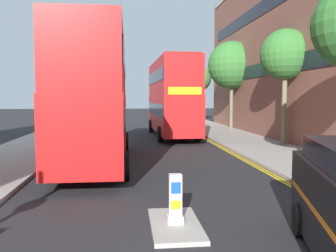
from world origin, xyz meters
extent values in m
cube|color=#9E9991|center=(6.50, 16.00, 0.07)|extent=(4.00, 80.00, 0.14)
cube|color=#9E9991|center=(-6.50, 16.00, 0.07)|extent=(4.00, 80.00, 0.14)
cube|color=yellow|center=(4.40, 14.00, 0.00)|extent=(0.10, 56.00, 0.01)
cube|color=yellow|center=(4.24, 14.00, 0.00)|extent=(0.10, 56.00, 0.01)
cube|color=#9E9991|center=(0.00, 4.99, 0.05)|extent=(1.10, 2.20, 0.10)
cube|color=silver|center=(0.00, 4.99, 0.18)|extent=(0.36, 0.28, 0.16)
cube|color=white|center=(0.00, 4.99, 0.73)|extent=(0.28, 0.20, 0.95)
cube|color=blue|center=(0.00, 4.89, 0.92)|extent=(0.22, 0.01, 0.26)
cube|color=yellow|center=(0.00, 4.89, 0.54)|extent=(0.22, 0.01, 0.20)
cube|color=red|center=(-2.42, 13.08, 1.74)|extent=(2.55, 10.81, 2.60)
cube|color=red|center=(-2.42, 13.08, 4.29)|extent=(2.49, 10.59, 2.50)
cube|color=black|center=(-2.42, 13.08, 2.04)|extent=(2.57, 10.38, 0.84)
cube|color=black|center=(-2.42, 13.08, 4.39)|extent=(2.56, 10.16, 0.80)
cube|color=yellow|center=(-2.44, 18.46, 3.29)|extent=(2.00, 0.07, 0.44)
cube|color=maroon|center=(-2.42, 13.08, 5.59)|extent=(2.29, 9.73, 0.10)
cylinder|color=black|center=(-3.69, 16.43, 0.52)|extent=(0.30, 1.04, 1.04)
cylinder|color=black|center=(-1.19, 16.44, 0.52)|extent=(0.30, 1.04, 1.04)
cylinder|color=black|center=(-3.66, 9.73, 0.52)|extent=(0.30, 1.04, 1.04)
cylinder|color=black|center=(-1.16, 9.74, 0.52)|extent=(0.30, 1.04, 1.04)
cube|color=red|center=(2.17, 23.58, 1.74)|extent=(2.76, 10.86, 2.60)
cube|color=red|center=(2.17, 23.58, 4.29)|extent=(2.71, 10.64, 2.50)
cube|color=black|center=(2.17, 23.58, 2.04)|extent=(2.78, 10.43, 0.84)
cube|color=black|center=(2.17, 23.58, 4.39)|extent=(2.77, 10.21, 0.80)
cube|color=yellow|center=(2.30, 18.20, 3.29)|extent=(2.00, 0.11, 0.44)
cube|color=maroon|center=(2.17, 23.58, 5.59)|extent=(2.49, 9.77, 0.10)
cylinder|color=black|center=(3.50, 20.26, 0.52)|extent=(0.33, 1.05, 1.04)
cylinder|color=black|center=(1.00, 20.20, 0.52)|extent=(0.33, 1.05, 1.04)
cylinder|color=black|center=(3.33, 26.96, 0.52)|extent=(0.33, 1.05, 1.04)
cylinder|color=black|center=(0.83, 26.90, 0.52)|extent=(0.33, 1.05, 1.04)
cylinder|color=black|center=(2.55, 4.22, 0.34)|extent=(0.40, 0.71, 0.68)
cylinder|color=#6B6047|center=(8.00, 17.23, 2.32)|extent=(0.29, 0.29, 4.37)
cylinder|color=#6B6047|center=(8.70, 17.13, 5.01)|extent=(0.33, 1.46, 1.07)
cylinder|color=#6B6047|center=(7.60, 17.80, 5.00)|extent=(1.25, 0.92, 1.06)
cylinder|color=#6B6047|center=(7.87, 16.77, 4.84)|extent=(1.00, 0.37, 0.76)
sphere|color=#33702D|center=(8.00, 17.23, 5.38)|extent=(2.91, 2.91, 2.91)
cylinder|color=#6B6047|center=(6.95, 37.48, 2.15)|extent=(0.38, 0.38, 4.03)
cylinder|color=#6B6047|center=(7.74, 37.35, 4.73)|extent=(0.39, 1.64, 1.20)
cylinder|color=#6B6047|center=(6.98, 37.97, 4.51)|extent=(1.04, 0.17, 0.78)
cylinder|color=#6B6047|center=(6.38, 37.38, 4.57)|extent=(0.33, 1.21, 0.90)
cylinder|color=#6B6047|center=(7.04, 37.05, 4.48)|extent=(0.95, 0.31, 0.71)
sphere|color=#33702D|center=(6.95, 37.48, 5.01)|extent=(2.81, 2.81, 2.81)
cylinder|color=#6B6047|center=(7.96, 27.91, 2.30)|extent=(0.31, 0.31, 4.32)
cylinder|color=#6B6047|center=(8.38, 27.92, 4.75)|extent=(0.15, 0.89, 0.67)
cylinder|color=#6B6047|center=(7.94, 28.54, 4.91)|extent=(1.32, 0.17, 0.97)
cylinder|color=#6B6047|center=(7.28, 27.84, 4.95)|extent=(0.26, 1.43, 1.05)
cylinder|color=#6B6047|center=(8.07, 27.43, 4.80)|extent=(1.03, 0.35, 0.77)
sphere|color=#33702D|center=(7.96, 27.91, 5.71)|extent=(4.15, 4.15, 4.15)
cube|color=brown|center=(13.50, 22.68, 6.42)|extent=(10.00, 28.00, 12.85)
cube|color=black|center=(8.48, 22.68, 9.25)|extent=(0.04, 24.64, 1.00)
cube|color=black|center=(8.48, 22.68, 4.88)|extent=(0.04, 24.64, 1.00)
camera|label=1|loc=(-1.03, -2.78, 2.92)|focal=38.34mm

